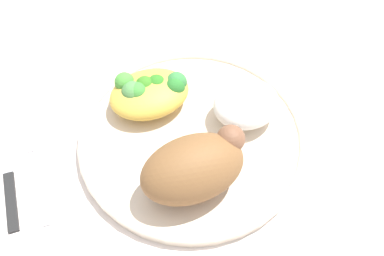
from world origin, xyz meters
TOP-DOWN VIEW (x-y plane):
  - ground_plane at (0.00, 0.00)m, footprint 2.00×2.00m
  - plate at (0.00, 0.00)m, footprint 0.29×0.29m
  - roasted_chicken at (-0.03, -0.07)m, footprint 0.13×0.08m
  - rice_pile at (0.07, 0.00)m, footprint 0.09×0.07m
  - mac_cheese_with_broccoli at (-0.03, 0.07)m, footprint 0.11×0.08m
  - fork at (-0.19, 0.03)m, footprint 0.02×0.14m
  - knife at (-0.23, 0.04)m, footprint 0.03×0.19m

SIDE VIEW (x-z plane):
  - ground_plane at x=0.00m, z-range 0.00..0.00m
  - fork at x=-0.19m, z-range 0.00..0.01m
  - knife at x=-0.23m, z-range 0.00..0.01m
  - plate at x=0.00m, z-range 0.00..0.02m
  - mac_cheese_with_broccoli at x=-0.03m, z-range 0.02..0.06m
  - rice_pile at x=0.07m, z-range 0.02..0.06m
  - roasted_chicken at x=-0.03m, z-range 0.02..0.09m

